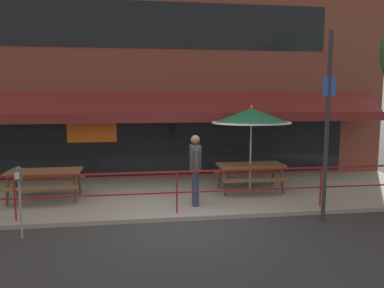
{
  "coord_description": "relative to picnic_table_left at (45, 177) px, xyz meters",
  "views": [
    {
      "loc": [
        -0.84,
        -7.86,
        2.76
      ],
      "look_at": [
        0.54,
        1.6,
        1.5
      ],
      "focal_mm": 35.0,
      "sensor_mm": 36.0,
      "label": 1
    }
  ],
  "objects": [
    {
      "name": "ground_plane",
      "position": [
        3.2,
        -1.85,
        -0.71
      ],
      "size": [
        120.0,
        120.0,
        0.0
      ],
      "primitive_type": "plane",
      "color": "#2D2D30"
    },
    {
      "name": "patio_deck",
      "position": [
        3.2,
        0.15,
        -0.66
      ],
      "size": [
        15.0,
        4.0,
        0.1
      ],
      "primitive_type": "cube",
      "color": "gray",
      "rests_on": "ground"
    },
    {
      "name": "restaurant_building",
      "position": [
        3.2,
        2.38,
        2.77
      ],
      "size": [
        15.0,
        1.6,
        6.99
      ],
      "color": "brown",
      "rests_on": "ground"
    },
    {
      "name": "patio_railing",
      "position": [
        3.2,
        -1.55,
        0.09
      ],
      "size": [
        13.84,
        0.04,
        0.97
      ],
      "color": "maroon",
      "rests_on": "patio_deck"
    },
    {
      "name": "picnic_table_left",
      "position": [
        0.0,
        0.0,
        0.0
      ],
      "size": [
        1.8,
        1.42,
        0.76
      ],
      "color": "brown",
      "rests_on": "patio_deck"
    },
    {
      "name": "picnic_table_centre",
      "position": [
        5.42,
        0.11,
        0.0
      ],
      "size": [
        1.8,
        1.42,
        0.76
      ],
      "color": "brown",
      "rests_on": "patio_deck"
    },
    {
      "name": "patio_umbrella_centre",
      "position": [
        5.42,
        0.12,
        1.47
      ],
      "size": [
        2.14,
        2.14,
        2.38
      ],
      "color": "#B7B2A8",
      "rests_on": "patio_deck"
    },
    {
      "name": "pedestrian_walking",
      "position": [
        3.71,
        -1.0,
        0.35
      ],
      "size": [
        0.26,
        0.62,
        1.71
      ],
      "color": "navy",
      "rests_on": "patio_deck"
    },
    {
      "name": "parking_meter_near",
      "position": [
        0.11,
        -2.39,
        0.44
      ],
      "size": [
        0.15,
        0.16,
        1.42
      ],
      "color": "gray",
      "rests_on": "ground"
    },
    {
      "name": "street_sign_pole",
      "position": [
        6.34,
        -2.3,
        1.39
      ],
      "size": [
        0.28,
        0.09,
        4.08
      ],
      "color": "#2D2D33",
      "rests_on": "ground"
    }
  ]
}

